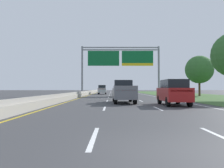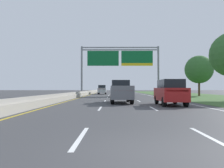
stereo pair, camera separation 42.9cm
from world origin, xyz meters
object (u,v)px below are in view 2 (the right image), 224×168
(overhead_sign_gantry, at_px, (120,60))
(roadside_tree_mid, at_px, (199,70))
(car_silver_left_lane_suv, at_px, (102,89))
(pickup_truck_grey, at_px, (121,92))
(car_darkgreen_centre_lane_sedan, at_px, (118,92))
(car_red_right_lane_suv, at_px, (170,92))

(overhead_sign_gantry, xyz_separation_m, roadside_tree_mid, (14.06, -2.64, -1.98))
(car_silver_left_lane_suv, bearing_deg, pickup_truck_grey, -174.37)
(car_silver_left_lane_suv, bearing_deg, overhead_sign_gantry, -158.18)
(car_darkgreen_centre_lane_sedan, bearing_deg, car_red_right_lane_suv, -166.88)
(car_red_right_lane_suv, xyz_separation_m, car_silver_left_lane_suv, (-7.39, 33.48, 0.00))
(overhead_sign_gantry, distance_m, car_red_right_lane_suv, 24.92)
(pickup_truck_grey, bearing_deg, car_darkgreen_centre_lane_sedan, -1.45)
(pickup_truck_grey, bearing_deg, car_silver_left_lane_suv, 4.94)
(overhead_sign_gantry, distance_m, roadside_tree_mid, 14.45)
(overhead_sign_gantry, height_order, car_red_right_lane_suv, overhead_sign_gantry)
(roadside_tree_mid, bearing_deg, overhead_sign_gantry, 169.37)
(car_darkgreen_centre_lane_sedan, relative_size, car_red_right_lane_suv, 0.93)
(overhead_sign_gantry, xyz_separation_m, pickup_truck_grey, (-0.51, -21.02, -5.64))
(car_darkgreen_centre_lane_sedan, bearing_deg, roadside_tree_mid, -74.47)
(car_silver_left_lane_suv, relative_size, roadside_tree_mid, 0.65)
(pickup_truck_grey, xyz_separation_m, car_darkgreen_centre_lane_sedan, (-0.00, 14.40, -0.26))
(overhead_sign_gantry, bearing_deg, pickup_truck_grey, -91.39)
(pickup_truck_grey, xyz_separation_m, car_silver_left_lane_suv, (-3.42, 30.47, 0.02))
(pickup_truck_grey, distance_m, roadside_tree_mid, 23.74)
(overhead_sign_gantry, xyz_separation_m, car_darkgreen_centre_lane_sedan, (-0.52, -6.62, -5.90))
(pickup_truck_grey, relative_size, car_red_right_lane_suv, 1.15)
(car_darkgreen_centre_lane_sedan, relative_size, roadside_tree_mid, 0.61)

